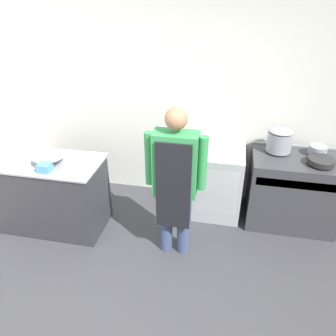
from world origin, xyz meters
TOP-DOWN VIEW (x-y plane):
  - ground_plane at (0.00, 0.00)m, footprint 14.00×14.00m
  - wall_back at (0.00, 2.15)m, footprint 8.00×0.05m
  - prep_counter at (-1.34, 1.10)m, footprint 1.30×0.66m
  - stove at (1.48, 1.75)m, footprint 1.02×0.66m
  - fridge_unit at (0.59, 1.78)m, footprint 0.58×0.64m
  - person_cook at (0.19, 0.94)m, footprint 0.61×0.24m
  - mixing_bowl at (-1.24, 1.07)m, footprint 0.34×0.34m
  - plastic_tub at (-1.20, 0.90)m, footprint 0.13×0.13m
  - stock_pot at (1.25, 1.86)m, footprint 0.29×0.29m
  - saute_pan at (1.68, 1.63)m, footprint 0.29×0.29m
  - sauce_pot at (1.68, 1.86)m, footprint 0.20×0.20m

SIDE VIEW (x-z plane):
  - ground_plane at x=0.00m, z-range 0.00..0.00m
  - fridge_unit at x=0.59m, z-range 0.00..0.87m
  - stove at x=1.48m, z-range -0.01..0.89m
  - prep_counter at x=-1.34m, z-range 0.00..0.88m
  - mixing_bowl at x=-1.24m, z-range 0.88..0.97m
  - saute_pan at x=1.68m, z-range 0.90..0.96m
  - plastic_tub at x=-1.20m, z-range 0.88..0.97m
  - person_cook at x=0.19m, z-range 0.11..1.77m
  - sauce_pot at x=1.68m, z-range 0.90..1.00m
  - stock_pot at x=1.25m, z-range 0.90..1.17m
  - wall_back at x=0.00m, z-range 0.00..2.70m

